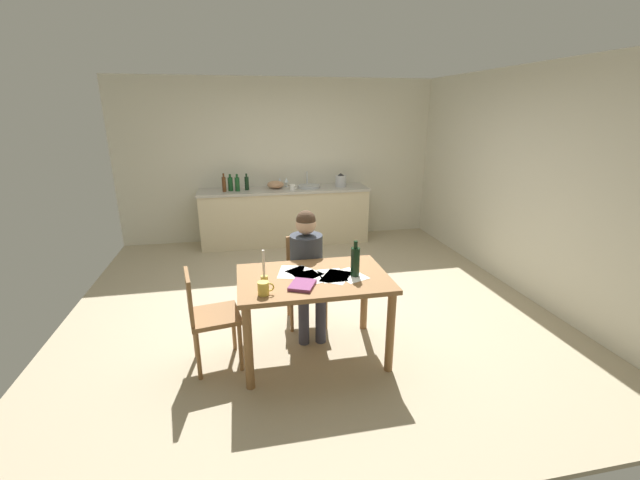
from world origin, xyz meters
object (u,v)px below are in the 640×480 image
object	(u,v)px
chair_side_empty	(207,314)
teacup_on_counter	(293,187)
dining_table	(313,289)
stovetop_kettle	(341,181)
chair_at_table	(305,275)
book_magazine	(302,285)
bottle_sauce	(247,183)
coffee_mug	(264,288)
candlestick	(264,273)
wine_bottle_on_table	(355,261)
mixing_bowl	(276,185)
person_seated	(307,264)
wine_glass_by_kettle	(280,180)
bottle_vinegar	(230,184)
bottle_wine_red	(237,184)
wine_glass_near_sink	(286,180)
bottle_oil	(224,184)
sink_unit	(309,186)

from	to	relation	value
chair_side_empty	teacup_on_counter	world-z (taller)	teacup_on_counter
dining_table	stovetop_kettle	xyz separation A→B (m)	(1.07, 3.29, 0.35)
chair_at_table	book_magazine	xyz separation A→B (m)	(-0.16, -0.84, 0.28)
bottle_sauce	book_magazine	bearing A→B (deg)	-84.62
coffee_mug	teacup_on_counter	xyz separation A→B (m)	(0.69, 3.40, 0.13)
book_magazine	teacup_on_counter	distance (m)	3.35
candlestick	chair_side_empty	bearing A→B (deg)	174.47
wine_bottle_on_table	mixing_bowl	xyz separation A→B (m)	(-0.34, 3.38, 0.07)
person_seated	teacup_on_counter	xyz separation A→B (m)	(0.22, 2.63, 0.27)
wine_bottle_on_table	wine_glass_by_kettle	bearing A→B (deg)	94.36
chair_side_empty	mixing_bowl	world-z (taller)	mixing_bowl
mixing_bowl	book_magazine	bearing A→B (deg)	-92.09
chair_side_empty	bottle_vinegar	world-z (taller)	bottle_vinegar
chair_at_table	coffee_mug	size ratio (longest dim) A/B	6.91
bottle_wine_red	wine_glass_near_sink	xyz separation A→B (m)	(0.79, 0.21, -0.00)
wine_glass_near_sink	wine_bottle_on_table	bearing A→B (deg)	-87.40
chair_side_empty	bottle_oil	world-z (taller)	bottle_oil
bottle_oil	bottle_wine_red	bearing A→B (deg)	4.17
coffee_mug	bottle_sauce	bearing A→B (deg)	90.26
chair_at_table	bottle_oil	xyz separation A→B (m)	(-0.83, 2.55, 0.53)
wine_bottle_on_table	wine_glass_by_kettle	world-z (taller)	wine_bottle_on_table
bottle_vinegar	mixing_bowl	size ratio (longest dim) A/B	0.96
bottle_vinegar	bottle_wine_red	xyz separation A→B (m)	(0.10, -0.04, 0.00)
candlestick	wine_glass_by_kettle	world-z (taller)	wine_glass_by_kettle
sink_unit	teacup_on_counter	world-z (taller)	sink_unit
chair_side_empty	wine_bottle_on_table	xyz separation A→B (m)	(1.25, -0.07, 0.41)
chair_at_table	wine_bottle_on_table	distance (m)	0.87
stovetop_kettle	teacup_on_counter	size ratio (longest dim) A/B	1.77
bottle_wine_red	wine_bottle_on_table	bearing A→B (deg)	-73.88
person_seated	chair_side_empty	xyz separation A→B (m)	(-0.93, -0.49, -0.19)
wine_glass_near_sink	bottle_oil	bearing A→B (deg)	-167.05
coffee_mug	sink_unit	size ratio (longest dim) A/B	0.35
coffee_mug	wine_glass_near_sink	distance (m)	3.76
chair_at_table	mixing_bowl	size ratio (longest dim) A/B	3.26
candlestick	bottle_vinegar	world-z (taller)	bottle_vinegar
chair_side_empty	mixing_bowl	bearing A→B (deg)	74.74
dining_table	coffee_mug	xyz separation A→B (m)	(-0.43, -0.27, 0.17)
chair_at_table	person_seated	xyz separation A→B (m)	(-0.00, -0.15, 0.18)
person_seated	wine_glass_near_sink	world-z (taller)	person_seated
stovetop_kettle	wine_bottle_on_table	bearing A→B (deg)	-102.22
chair_side_empty	coffee_mug	size ratio (longest dim) A/B	6.83
chair_at_table	bottle_vinegar	bearing A→B (deg)	105.79
person_seated	stovetop_kettle	distance (m)	2.98
bottle_sauce	stovetop_kettle	xyz separation A→B (m)	(1.52, 0.00, -0.01)
candlestick	bottle_oil	bearing A→B (deg)	96.73
chair_side_empty	bottle_sauce	bearing A→B (deg)	82.18
dining_table	sink_unit	xyz separation A→B (m)	(0.54, 3.29, 0.28)
sink_unit	bottle_wine_red	world-z (taller)	bottle_wine_red
chair_at_table	chair_side_empty	xyz separation A→B (m)	(-0.94, -0.63, -0.01)
chair_side_empty	bottle_sauce	world-z (taller)	bottle_sauce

